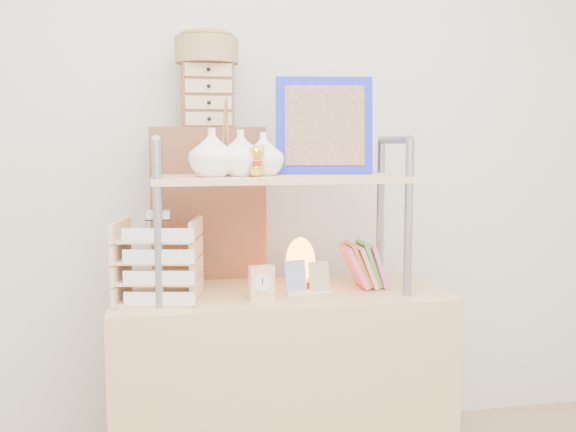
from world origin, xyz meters
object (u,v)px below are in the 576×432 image
at_px(cabinet, 210,291).
at_px(letter_tray, 159,265).
at_px(salt_lamp, 300,261).
at_px(desk, 280,390).

distance_m(cabinet, letter_tray, 0.51).
distance_m(letter_tray, salt_lamp, 0.54).
relative_size(cabinet, letter_tray, 4.34).
height_order(cabinet, salt_lamp, cabinet).
height_order(desk, salt_lamp, salt_lamp).
bearing_deg(desk, salt_lamp, 38.86).
bearing_deg(letter_tray, cabinet, 64.83).
bearing_deg(letter_tray, salt_lamp, 13.61).
relative_size(desk, salt_lamp, 6.45).
distance_m(cabinet, salt_lamp, 0.47).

